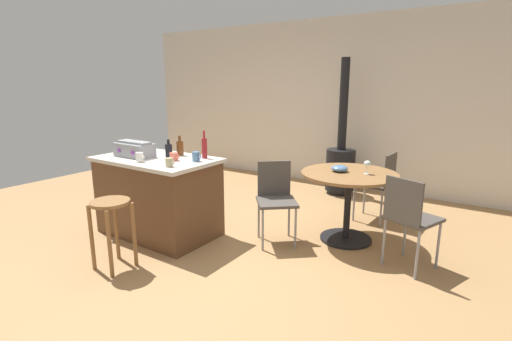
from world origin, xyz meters
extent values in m
plane|color=#A37A4C|center=(0.00, 0.00, 0.00)|extent=(8.80, 8.80, 0.00)
cube|color=beige|center=(0.00, 3.05, 1.35)|extent=(8.00, 0.10, 2.70)
cube|color=brown|center=(-0.84, -0.14, 0.42)|extent=(1.28, 0.76, 0.84)
cube|color=beige|center=(-0.84, -0.14, 0.86)|extent=(1.34, 0.82, 0.04)
cylinder|color=olive|center=(-0.43, -0.82, 0.31)|extent=(0.04, 0.04, 0.62)
cylinder|color=olive|center=(-0.69, -0.82, 0.31)|extent=(0.04, 0.04, 0.62)
cylinder|color=olive|center=(-0.69, -1.08, 0.31)|extent=(0.04, 0.04, 0.62)
cylinder|color=olive|center=(-0.43, -1.08, 0.31)|extent=(0.04, 0.04, 0.62)
cylinder|color=olive|center=(-0.56, -0.95, 0.64)|extent=(0.35, 0.35, 0.03)
cylinder|color=black|center=(1.00, 0.86, 0.01)|extent=(0.56, 0.56, 0.02)
cylinder|color=black|center=(1.00, 0.86, 0.36)|extent=(0.07, 0.07, 0.73)
cylinder|color=olive|center=(1.00, 0.86, 0.74)|extent=(1.01, 1.01, 0.03)
cube|color=#47423D|center=(1.72, 0.59, 0.48)|extent=(0.51, 0.51, 0.03)
cube|color=#47423D|center=(1.65, 0.42, 0.68)|extent=(0.35, 0.15, 0.40)
cylinder|color=gray|center=(1.50, 0.49, 0.23)|extent=(0.02, 0.02, 0.46)
cylinder|color=gray|center=(1.82, 0.38, 0.23)|extent=(0.02, 0.02, 0.46)
cylinder|color=gray|center=(1.94, 0.69, 0.23)|extent=(0.02, 0.02, 0.46)
cylinder|color=gray|center=(1.62, 0.81, 0.23)|extent=(0.02, 0.02, 0.46)
cube|color=#47423D|center=(1.04, 1.64, 0.47)|extent=(0.42, 0.42, 0.03)
cube|color=#47423D|center=(1.23, 1.63, 0.67)|extent=(0.04, 0.36, 0.40)
cylinder|color=gray|center=(1.20, 1.46, 0.23)|extent=(0.02, 0.02, 0.45)
cylinder|color=gray|center=(1.22, 1.80, 0.23)|extent=(0.02, 0.02, 0.45)
cylinder|color=gray|center=(0.88, 1.82, 0.23)|extent=(0.02, 0.02, 0.45)
cylinder|color=gray|center=(0.86, 1.48, 0.23)|extent=(0.02, 0.02, 0.45)
cube|color=#47423D|center=(0.41, 0.36, 0.46)|extent=(0.56, 0.56, 0.03)
cube|color=#47423D|center=(0.29, 0.51, 0.66)|extent=(0.29, 0.25, 0.40)
cylinder|color=gray|center=(0.43, 0.60, 0.22)|extent=(0.02, 0.02, 0.45)
cylinder|color=gray|center=(0.17, 0.38, 0.22)|extent=(0.02, 0.02, 0.45)
cylinder|color=gray|center=(0.39, 0.12, 0.22)|extent=(0.02, 0.02, 0.45)
cylinder|color=gray|center=(0.65, 0.34, 0.22)|extent=(0.02, 0.02, 0.45)
cylinder|color=black|center=(0.26, 2.53, 0.03)|extent=(0.37, 0.37, 0.06)
cylinder|color=black|center=(0.26, 2.53, 0.38)|extent=(0.44, 0.44, 0.63)
cube|color=#2D2826|center=(0.26, 2.31, 0.38)|extent=(0.20, 0.02, 0.20)
cylinder|color=black|center=(0.26, 2.53, 1.37)|extent=(0.13, 0.13, 1.35)
cube|color=gray|center=(-1.08, -0.23, 0.96)|extent=(0.45, 0.23, 0.15)
cube|color=gray|center=(-1.08, -0.23, 1.05)|extent=(0.43, 0.14, 0.02)
cube|color=purple|center=(-1.19, -0.35, 0.96)|extent=(0.04, 0.01, 0.04)
cube|color=purple|center=(-0.96, -0.35, 0.96)|extent=(0.04, 0.01, 0.04)
cylinder|color=maroon|center=(-0.38, 0.14, 0.99)|extent=(0.06, 0.06, 0.22)
cylinder|color=maroon|center=(-0.38, 0.14, 1.14)|extent=(0.02, 0.02, 0.08)
cylinder|color=black|center=(-0.75, -0.03, 0.95)|extent=(0.08, 0.08, 0.14)
cylinder|color=black|center=(-0.75, -0.03, 1.05)|extent=(0.03, 0.03, 0.05)
cylinder|color=#603314|center=(-0.72, 0.10, 0.96)|extent=(0.08, 0.08, 0.16)
cylinder|color=#603314|center=(-0.72, 0.10, 1.08)|extent=(0.03, 0.03, 0.06)
cylinder|color=#4C7099|center=(-0.34, -0.04, 0.93)|extent=(0.08, 0.08, 0.10)
torus|color=#4C7099|center=(-0.29, -0.04, 0.94)|extent=(0.05, 0.01, 0.05)
cylinder|color=tan|center=(-0.38, -0.38, 0.93)|extent=(0.07, 0.07, 0.09)
torus|color=tan|center=(-0.33, -0.38, 0.93)|extent=(0.05, 0.01, 0.05)
cylinder|color=white|center=(-0.80, -0.40, 0.93)|extent=(0.08, 0.08, 0.10)
torus|color=white|center=(-0.75, -0.40, 0.94)|extent=(0.05, 0.01, 0.05)
cylinder|color=#DB6651|center=(-0.57, -0.14, 0.92)|extent=(0.09, 0.09, 0.08)
torus|color=#DB6651|center=(-0.51, -0.14, 0.93)|extent=(0.05, 0.01, 0.05)
cylinder|color=silver|center=(1.17, 0.90, 0.76)|extent=(0.06, 0.06, 0.00)
cylinder|color=silver|center=(1.17, 0.90, 0.80)|extent=(0.01, 0.01, 0.08)
ellipsoid|color=silver|center=(1.17, 0.90, 0.87)|extent=(0.07, 0.07, 0.06)
ellipsoid|color=#4C7099|center=(0.89, 0.85, 0.79)|extent=(0.18, 0.18, 0.07)
camera|label=1|loc=(2.33, -2.90, 1.69)|focal=26.41mm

